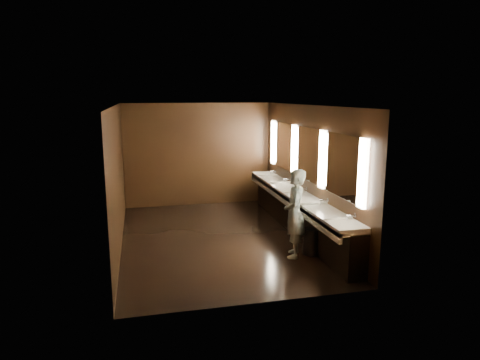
# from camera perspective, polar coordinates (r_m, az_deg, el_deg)

# --- Properties ---
(floor) EXTENTS (6.00, 6.00, 0.00)m
(floor) POSITION_cam_1_polar(r_m,az_deg,el_deg) (9.24, -2.91, -7.74)
(floor) COLOR black
(floor) RESTS_ON ground
(ceiling) EXTENTS (4.00, 6.00, 0.02)m
(ceiling) POSITION_cam_1_polar(r_m,az_deg,el_deg) (8.74, -3.10, 9.89)
(ceiling) COLOR #2D2D2B
(ceiling) RESTS_ON wall_back
(wall_back) EXTENTS (4.00, 0.02, 2.80)m
(wall_back) POSITION_cam_1_polar(r_m,az_deg,el_deg) (11.81, -5.61, 3.39)
(wall_back) COLOR black
(wall_back) RESTS_ON floor
(wall_front) EXTENTS (4.00, 0.02, 2.80)m
(wall_front) POSITION_cam_1_polar(r_m,az_deg,el_deg) (6.03, 2.13, -4.21)
(wall_front) COLOR black
(wall_front) RESTS_ON floor
(wall_left) EXTENTS (0.02, 6.00, 2.80)m
(wall_left) POSITION_cam_1_polar(r_m,az_deg,el_deg) (8.76, -15.98, 0.26)
(wall_left) COLOR black
(wall_left) RESTS_ON floor
(wall_right) EXTENTS (0.02, 6.00, 2.80)m
(wall_right) POSITION_cam_1_polar(r_m,az_deg,el_deg) (9.44, 9.03, 1.33)
(wall_right) COLOR black
(wall_right) RESTS_ON floor
(sink_counter) EXTENTS (0.55, 5.40, 1.01)m
(sink_counter) POSITION_cam_1_polar(r_m,az_deg,el_deg) (9.56, 7.71, -4.06)
(sink_counter) COLOR black
(sink_counter) RESTS_ON floor
(mirror_band) EXTENTS (0.06, 5.03, 1.15)m
(mirror_band) POSITION_cam_1_polar(r_m,az_deg,el_deg) (9.38, 8.98, 3.43)
(mirror_band) COLOR #FAE9C8
(mirror_band) RESTS_ON wall_right
(person) EXTENTS (0.58, 0.71, 1.67)m
(person) POSITION_cam_1_polar(r_m,az_deg,el_deg) (8.06, 7.31, -4.45)
(person) COLOR #99D4E4
(person) RESTS_ON floor
(trash_bin) EXTENTS (0.38, 0.38, 0.51)m
(trash_bin) POSITION_cam_1_polar(r_m,az_deg,el_deg) (8.39, 9.50, -8.07)
(trash_bin) COLOR black
(trash_bin) RESTS_ON floor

